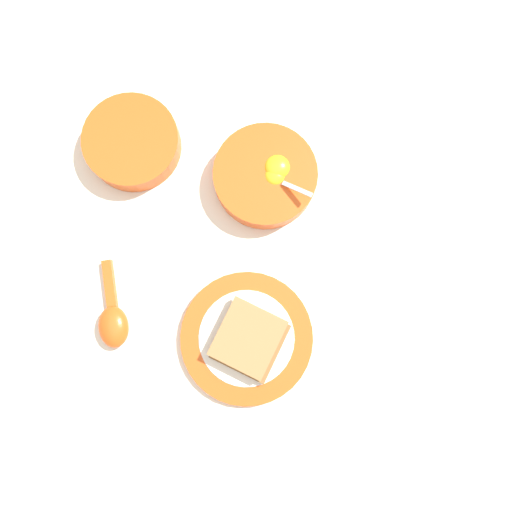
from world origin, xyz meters
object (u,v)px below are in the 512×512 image
toast_sandwich (249,340)px  soup_spoon (113,320)px  congee_bowl (132,142)px  egg_bowl (266,176)px  toast_plate (247,338)px

toast_sandwich → soup_spoon: size_ratio=0.93×
soup_spoon → congee_bowl: 0.29m
soup_spoon → congee_bowl: size_ratio=0.92×
egg_bowl → soup_spoon: size_ratio=1.17×
toast_sandwich → soup_spoon: bearing=174.4°
toast_sandwich → egg_bowl: bearing=86.5°
egg_bowl → toast_sandwich: 0.26m
soup_spoon → congee_bowl: congee_bowl is taller
egg_bowl → soup_spoon: egg_bowl is taller
congee_bowl → toast_sandwich: bearing=-56.7°
toast_plate → congee_bowl: size_ratio=1.34×
egg_bowl → toast_plate: (-0.02, -0.26, -0.01)m
egg_bowl → congee_bowl: egg_bowl is taller
egg_bowl → congee_bowl: bearing=167.6°
toast_plate → soup_spoon: 0.21m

